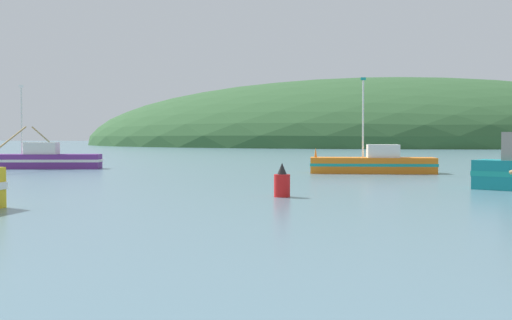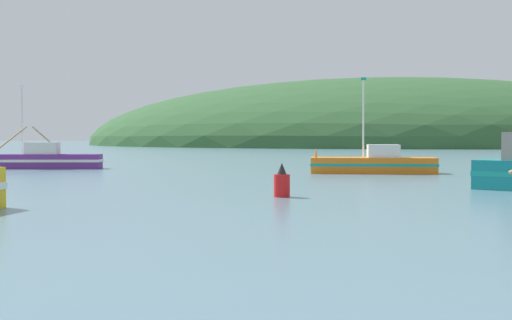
# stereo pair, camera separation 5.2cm
# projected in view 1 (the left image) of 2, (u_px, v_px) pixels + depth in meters

# --- Properties ---
(hill_far_right) EXTENTS (170.90, 136.72, 37.52)m
(hill_far_right) POSITION_uv_depth(u_px,v_px,m) (377.00, 145.00, 198.30)
(hill_far_right) COLOR #2D562D
(hill_far_right) RESTS_ON ground
(fishing_boat_orange) EXTENTS (8.98, 3.59, 6.71)m
(fishing_boat_orange) POSITION_uv_depth(u_px,v_px,m) (374.00, 163.00, 47.64)
(fishing_boat_orange) COLOR orange
(fishing_boat_orange) RESTS_ON ground
(fishing_boat_purple) EXTENTS (11.41, 15.11, 6.65)m
(fishing_boat_purple) POSITION_uv_depth(u_px,v_px,m) (31.00, 160.00, 54.08)
(fishing_boat_purple) COLOR #6B2D84
(fishing_boat_purple) RESTS_ON ground
(channel_buoy) EXTENTS (0.69, 0.69, 1.47)m
(channel_buoy) POSITION_uv_depth(u_px,v_px,m) (282.00, 183.00, 29.21)
(channel_buoy) COLOR red
(channel_buoy) RESTS_ON ground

